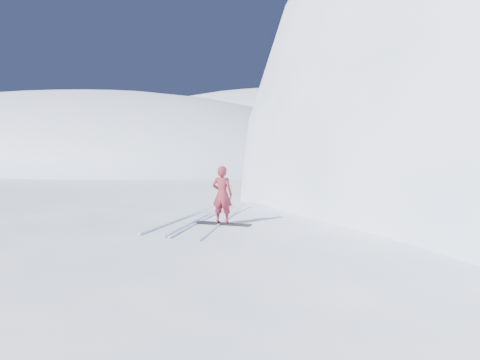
# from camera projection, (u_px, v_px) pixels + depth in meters

# --- Properties ---
(near_ridge) EXTENTS (36.00, 28.00, 4.80)m
(near_ridge) POSITION_uv_depth(u_px,v_px,m) (240.00, 321.00, 11.99)
(near_ridge) COLOR white
(near_ridge) RESTS_ON ground
(far_ridge_a) EXTENTS (120.00, 70.00, 28.00)m
(far_ridge_a) POSITION_uv_depth(u_px,v_px,m) (64.00, 162.00, 95.33)
(far_ridge_a) COLOR white
(far_ridge_a) RESTS_ON ground
(far_ridge_c) EXTENTS (140.00, 90.00, 36.00)m
(far_ridge_c) POSITION_uv_depth(u_px,v_px,m) (292.00, 156.00, 125.28)
(far_ridge_c) COLOR white
(far_ridge_c) RESTS_ON ground
(wind_bumps) EXTENTS (16.00, 14.40, 1.00)m
(wind_bumps) POSITION_uv_depth(u_px,v_px,m) (170.00, 322.00, 11.94)
(wind_bumps) COLOR white
(wind_bumps) RESTS_ON ground
(snowboard) EXTENTS (1.58, 0.53, 0.03)m
(snowboard) POSITION_uv_depth(u_px,v_px,m) (222.00, 224.00, 12.42)
(snowboard) COLOR black
(snowboard) RESTS_ON near_ridge
(snowboarder) EXTENTS (0.61, 0.45, 1.53)m
(snowboarder) POSITION_uv_depth(u_px,v_px,m) (222.00, 195.00, 12.35)
(snowboarder) COLOR maroon
(snowboarder) RESTS_ON snowboard
(vapor_plume) EXTENTS (9.37, 7.50, 6.56)m
(vapor_plume) POSITION_uv_depth(u_px,v_px,m) (59.00, 172.00, 65.71)
(vapor_plume) COLOR white
(vapor_plume) RESTS_ON ground
(board_tracks) EXTENTS (2.70, 5.92, 0.04)m
(board_tracks) POSITION_uv_depth(u_px,v_px,m) (207.00, 216.00, 13.65)
(board_tracks) COLOR silver
(board_tracks) RESTS_ON ground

